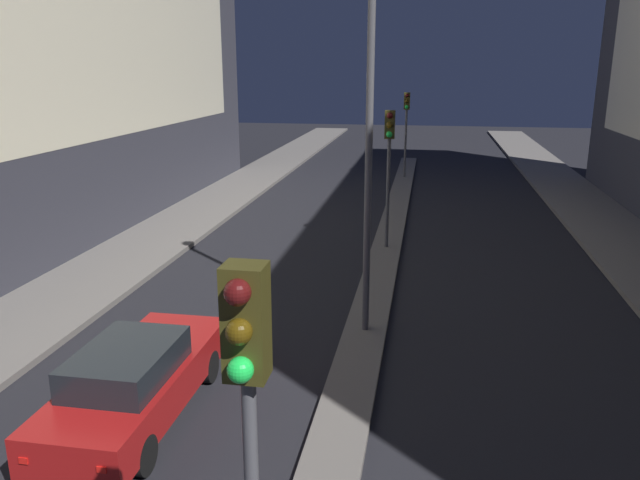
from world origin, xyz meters
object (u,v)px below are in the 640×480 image
Objects in this scene: traffic_light_far at (406,116)px; car_left_lane at (136,380)px; traffic_light_mid at (389,148)px; street_lamp at (371,53)px; traffic_light_near at (248,415)px.

traffic_light_far is 0.95× the size of car_left_lane.
car_left_lane is (-3.57, -25.29, -2.70)m from traffic_light_far.
traffic_light_mid is 12.15m from car_left_lane.
car_left_lane is (-3.57, -4.36, -5.55)m from street_lamp.
traffic_light_mid reaches higher than car_left_lane.
traffic_light_mid is 0.47× the size of street_lamp.
car_left_lane is at bearing -129.34° from street_lamp.
traffic_light_far is 25.69m from car_left_lane.
street_lamp is at bearing -90.00° from traffic_light_mid.
car_left_lane is (-3.57, -11.29, -2.70)m from traffic_light_mid.
traffic_light_far is at bearing 90.00° from street_lamp.
traffic_light_mid is at bearing 90.00° from street_lamp.
car_left_lane is (-3.57, 5.01, -2.70)m from traffic_light_near.
traffic_light_mid and traffic_light_far have the same top height.
traffic_light_far is (0.00, 30.30, 0.00)m from traffic_light_near.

